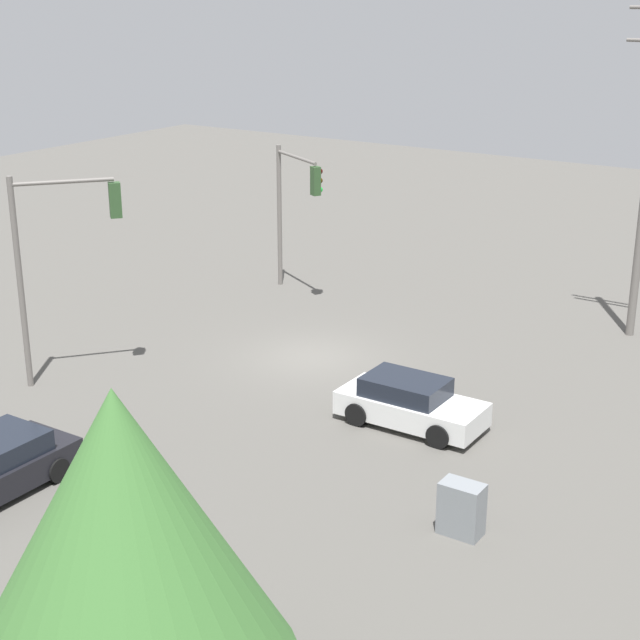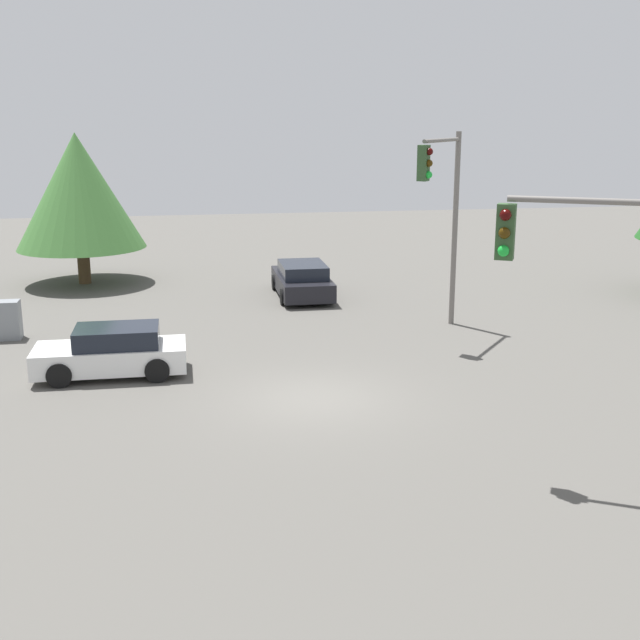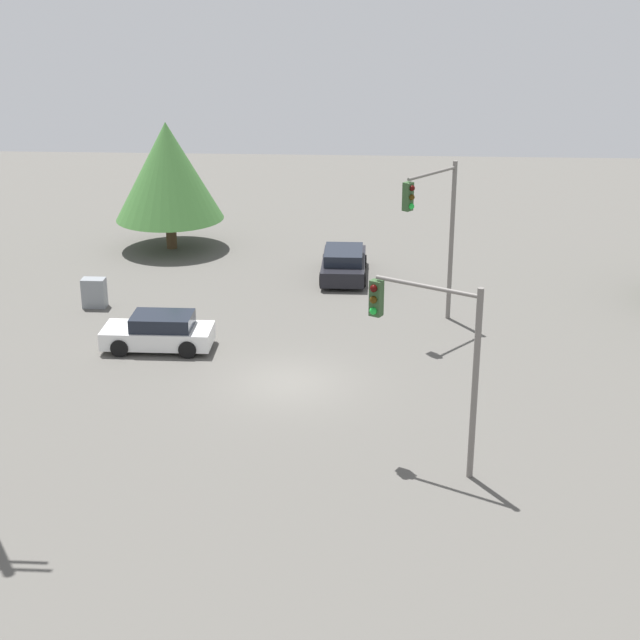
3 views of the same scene
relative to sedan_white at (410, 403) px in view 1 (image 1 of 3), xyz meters
The scene contains 6 objects.
ground_plane 5.85m from the sedan_white, 151.10° to the left, with size 80.00×80.00×0.00m, color #54514C.
sedan_white is the anchor object (origin of this frame).
traffic_signal_main 11.28m from the sedan_white, 163.90° to the right, with size 2.15×2.56×6.42m.
traffic_signal_cross 13.05m from the sedan_white, 139.16° to the left, with size 3.04×1.82×5.65m.
electrical_cabinet 5.70m from the sedan_white, 50.08° to the right, with size 0.96×0.59×1.24m, color gray.
tree_behind 13.66m from the sedan_white, 80.62° to the right, with size 5.30×5.30×6.27m.
Camera 1 is at (16.61, -24.81, 11.63)m, focal length 55.00 mm.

